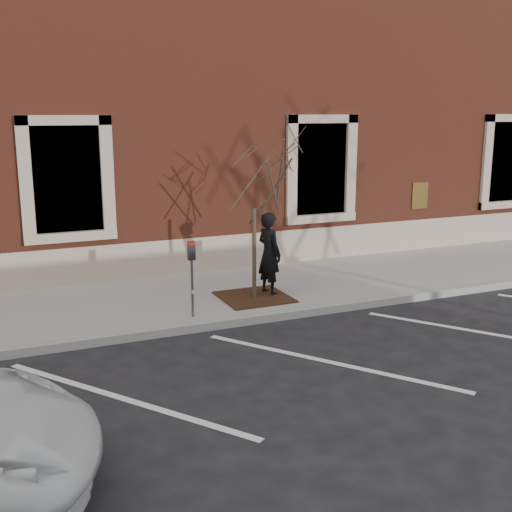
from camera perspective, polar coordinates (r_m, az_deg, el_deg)
name	(u,v)px	position (r m, az deg, el deg)	size (l,w,h in m)	color
ground	(269,321)	(11.91, 1.16, -5.76)	(120.00, 120.00, 0.00)	#28282B
sidewalk_near	(234,293)	(13.42, -1.97, -3.28)	(40.00, 3.50, 0.15)	#99968F
curb_near	(270,317)	(11.84, 1.27, -5.48)	(40.00, 0.12, 0.15)	#9E9E99
parking_stripes	(329,362)	(10.07, 6.49, -9.34)	(28.00, 4.40, 0.01)	silver
building_civic	(153,103)	(18.60, -9.11, 13.26)	(40.00, 8.62, 8.00)	brown
man	(269,254)	(12.84, 1.18, 0.20)	(0.61, 0.40, 1.68)	black
parking_meter	(192,265)	(11.44, -5.74, -0.78)	(0.13, 0.10, 1.39)	#595B60
tree_grate	(254,297)	(12.78, -0.16, -3.67)	(1.32, 1.32, 0.03)	#3E2513
sapling	(254,183)	(12.33, -0.16, 6.48)	(1.96, 1.96, 3.26)	#4C3F2E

